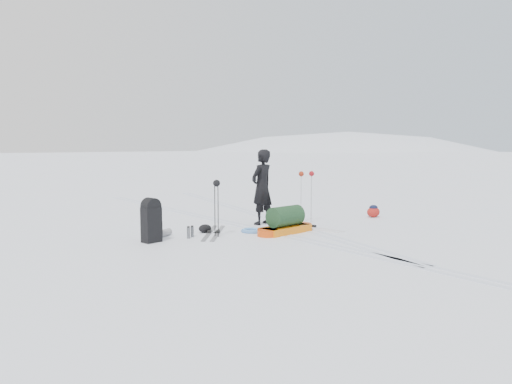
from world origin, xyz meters
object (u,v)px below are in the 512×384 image
at_px(expedition_rucksack, 153,221).
at_px(skier, 262,187).
at_px(pulk_sled, 285,223).
at_px(ski_poles_black, 217,190).

bearing_deg(expedition_rucksack, skier, -3.05).
xyz_separation_m(pulk_sled, ski_poles_black, (-1.60, 0.49, 0.83)).
distance_m(expedition_rucksack, ski_poles_black, 1.60).
bearing_deg(pulk_sled, skier, 69.52).
height_order(pulk_sled, ski_poles_black, ski_poles_black).
height_order(skier, expedition_rucksack, skier).
bearing_deg(pulk_sled, ski_poles_black, 152.67).
relative_size(skier, ski_poles_black, 1.50).
relative_size(pulk_sled, expedition_rucksack, 1.80).
bearing_deg(expedition_rucksack, pulk_sled, -27.57).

